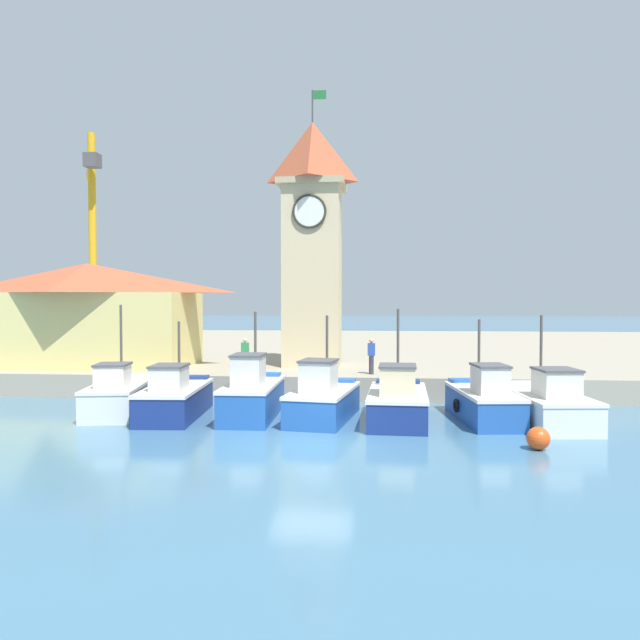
{
  "coord_description": "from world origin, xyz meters",
  "views": [
    {
      "loc": [
        1.91,
        -18.86,
        4.47
      ],
      "look_at": [
        -0.65,
        10.02,
        3.5
      ],
      "focal_mm": 35.0,
      "sensor_mm": 36.0,
      "label": 1
    }
  ],
  "objects_px": {
    "fishing_boat_far_left": "(118,396)",
    "fishing_boat_left_inner": "(252,395)",
    "fishing_boat_mid_right": "(484,401)",
    "mooring_buoy": "(538,438)",
    "port_crane_near": "(93,264)",
    "dock_worker_near_tower": "(371,356)",
    "fishing_boat_center": "(398,402)",
    "fishing_boat_right_inner": "(547,405)",
    "clock_tower": "(312,236)",
    "fishing_boat_mid_left": "(323,399)",
    "dock_worker_along_quay": "(245,355)",
    "warehouse_left": "(88,313)",
    "fishing_boat_left_outer": "(175,398)"
  },
  "relations": [
    {
      "from": "fishing_boat_far_left",
      "to": "fishing_boat_left_inner",
      "type": "relative_size",
      "value": 0.96
    },
    {
      "from": "fishing_boat_far_left",
      "to": "fishing_boat_mid_right",
      "type": "xyz_separation_m",
      "value": [
        13.91,
        -0.05,
        0.01
      ]
    },
    {
      "from": "mooring_buoy",
      "to": "port_crane_near",
      "type": "bearing_deg",
      "value": 134.74
    },
    {
      "from": "fishing_boat_far_left",
      "to": "port_crane_near",
      "type": "distance_m",
      "value": 25.2
    },
    {
      "from": "port_crane_near",
      "to": "dock_worker_near_tower",
      "type": "xyz_separation_m",
      "value": [
        20.86,
        -16.74,
        -5.21
      ]
    },
    {
      "from": "fishing_boat_center",
      "to": "fishing_boat_right_inner",
      "type": "bearing_deg",
      "value": -0.33
    },
    {
      "from": "clock_tower",
      "to": "fishing_boat_left_inner",
      "type": "bearing_deg",
      "value": -99.13
    },
    {
      "from": "fishing_boat_right_inner",
      "to": "port_crane_near",
      "type": "relative_size",
      "value": 0.32
    },
    {
      "from": "fishing_boat_mid_right",
      "to": "dock_worker_near_tower",
      "type": "distance_m",
      "value": 6.61
    },
    {
      "from": "fishing_boat_mid_left",
      "to": "dock_worker_along_quay",
      "type": "bearing_deg",
      "value": 127.59
    },
    {
      "from": "dock_worker_along_quay",
      "to": "fishing_boat_right_inner",
      "type": "bearing_deg",
      "value": -24.02
    },
    {
      "from": "fishing_boat_left_inner",
      "to": "warehouse_left",
      "type": "bearing_deg",
      "value": 142.94
    },
    {
      "from": "fishing_boat_right_inner",
      "to": "dock_worker_near_tower",
      "type": "distance_m",
      "value": 8.45
    },
    {
      "from": "warehouse_left",
      "to": "port_crane_near",
      "type": "distance_m",
      "value": 16.04
    },
    {
      "from": "clock_tower",
      "to": "dock_worker_along_quay",
      "type": "distance_m",
      "value": 7.43
    },
    {
      "from": "clock_tower",
      "to": "fishing_boat_right_inner",
      "type": "bearing_deg",
      "value": -44.38
    },
    {
      "from": "fishing_boat_mid_right",
      "to": "clock_tower",
      "type": "relative_size",
      "value": 0.36
    },
    {
      "from": "fishing_boat_far_left",
      "to": "dock_worker_near_tower",
      "type": "xyz_separation_m",
      "value": [
        9.77,
        4.96,
        1.19
      ]
    },
    {
      "from": "fishing_boat_far_left",
      "to": "fishing_boat_right_inner",
      "type": "distance_m",
      "value": 16.07
    },
    {
      "from": "fishing_boat_left_inner",
      "to": "fishing_boat_center",
      "type": "bearing_deg",
      "value": -3.63
    },
    {
      "from": "dock_worker_along_quay",
      "to": "fishing_boat_far_left",
      "type": "bearing_deg",
      "value": -129.67
    },
    {
      "from": "clock_tower",
      "to": "dock_worker_along_quay",
      "type": "xyz_separation_m",
      "value": [
        -2.73,
        -3.75,
        -5.8
      ]
    },
    {
      "from": "fishing_boat_mid_left",
      "to": "dock_worker_near_tower",
      "type": "height_order",
      "value": "fishing_boat_mid_left"
    },
    {
      "from": "fishing_boat_left_outer",
      "to": "port_crane_near",
      "type": "xyz_separation_m",
      "value": [
        -13.47,
        22.01,
        6.4
      ]
    },
    {
      "from": "warehouse_left",
      "to": "fishing_boat_left_outer",
      "type": "bearing_deg",
      "value": -47.44
    },
    {
      "from": "fishing_boat_left_inner",
      "to": "fishing_boat_mid_left",
      "type": "xyz_separation_m",
      "value": [
        2.7,
        -0.23,
        -0.07
      ]
    },
    {
      "from": "fishing_boat_left_inner",
      "to": "warehouse_left",
      "type": "relative_size",
      "value": 0.45
    },
    {
      "from": "fishing_boat_mid_left",
      "to": "dock_worker_along_quay",
      "type": "xyz_separation_m",
      "value": [
        -4.02,
        5.23,
        1.15
      ]
    },
    {
      "from": "warehouse_left",
      "to": "clock_tower",
      "type": "bearing_deg",
      "value": 5.93
    },
    {
      "from": "fishing_boat_far_left",
      "to": "fishing_boat_center",
      "type": "height_order",
      "value": "fishing_boat_far_left"
    },
    {
      "from": "fishing_boat_far_left",
      "to": "clock_tower",
      "type": "height_order",
      "value": "clock_tower"
    },
    {
      "from": "fishing_boat_center",
      "to": "dock_worker_along_quay",
      "type": "relative_size",
      "value": 3.1
    },
    {
      "from": "fishing_boat_far_left",
      "to": "fishing_boat_left_outer",
      "type": "distance_m",
      "value": 2.39
    },
    {
      "from": "warehouse_left",
      "to": "dock_worker_along_quay",
      "type": "bearing_deg",
      "value": -16.44
    },
    {
      "from": "fishing_boat_left_inner",
      "to": "clock_tower",
      "type": "height_order",
      "value": "clock_tower"
    },
    {
      "from": "fishing_boat_mid_left",
      "to": "fishing_boat_center",
      "type": "height_order",
      "value": "fishing_boat_center"
    },
    {
      "from": "fishing_boat_far_left",
      "to": "port_crane_near",
      "type": "height_order",
      "value": "port_crane_near"
    },
    {
      "from": "fishing_boat_far_left",
      "to": "fishing_boat_left_outer",
      "type": "xyz_separation_m",
      "value": [
        2.37,
        -0.31,
        -0.0
      ]
    },
    {
      "from": "fishing_boat_mid_left",
      "to": "warehouse_left",
      "type": "height_order",
      "value": "warehouse_left"
    },
    {
      "from": "fishing_boat_center",
      "to": "dock_worker_near_tower",
      "type": "height_order",
      "value": "fishing_boat_center"
    },
    {
      "from": "fishing_boat_center",
      "to": "warehouse_left",
      "type": "distance_m",
      "value": 17.62
    },
    {
      "from": "mooring_buoy",
      "to": "dock_worker_along_quay",
      "type": "bearing_deg",
      "value": 139.43
    },
    {
      "from": "fishing_boat_far_left",
      "to": "mooring_buoy",
      "type": "relative_size",
      "value": 6.82
    },
    {
      "from": "fishing_boat_right_inner",
      "to": "mooring_buoy",
      "type": "height_order",
      "value": "fishing_boat_right_inner"
    },
    {
      "from": "fishing_boat_far_left",
      "to": "mooring_buoy",
      "type": "height_order",
      "value": "fishing_boat_far_left"
    },
    {
      "from": "fishing_boat_center",
      "to": "dock_worker_near_tower",
      "type": "bearing_deg",
      "value": 100.2
    },
    {
      "from": "fishing_boat_center",
      "to": "dock_worker_near_tower",
      "type": "distance_m",
      "value": 5.7
    },
    {
      "from": "fishing_boat_mid_left",
      "to": "fishing_boat_center",
      "type": "xyz_separation_m",
      "value": [
        2.74,
        -0.12,
        -0.03
      ]
    },
    {
      "from": "dock_worker_near_tower",
      "to": "port_crane_near",
      "type": "bearing_deg",
      "value": 141.26
    },
    {
      "from": "clock_tower",
      "to": "fishing_boat_mid_right",
      "type": "bearing_deg",
      "value": -50.22
    }
  ]
}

